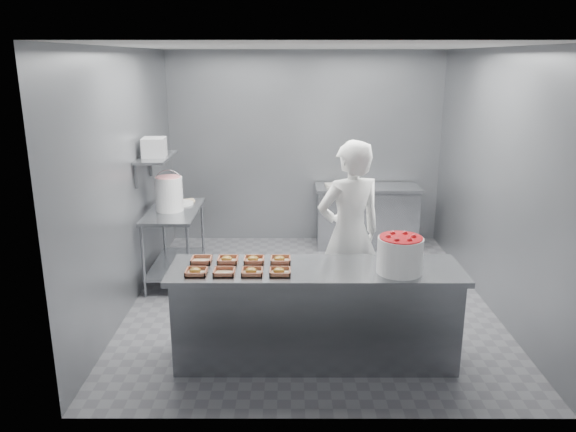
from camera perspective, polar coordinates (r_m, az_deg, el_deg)
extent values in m
plane|color=#4C4C51|center=(6.58, 2.19, -8.35)|extent=(4.50, 4.50, 0.00)
plane|color=white|center=(6.00, 2.48, 16.83)|extent=(4.50, 4.50, 0.00)
cube|color=slate|center=(8.35, 1.74, 6.91)|extent=(4.00, 0.04, 2.80)
cube|color=slate|center=(6.38, -15.96, 3.52)|extent=(0.04, 4.50, 2.80)
cube|color=slate|center=(6.53, 20.18, 3.43)|extent=(0.04, 4.50, 2.80)
cube|color=slate|center=(5.00, 2.85, -5.54)|extent=(2.60, 0.70, 0.05)
cube|color=slate|center=(5.18, 2.78, -10.18)|extent=(2.50, 0.64, 0.85)
cube|color=slate|center=(6.98, -11.57, 0.45)|extent=(0.60, 1.20, 0.04)
cube|color=slate|center=(7.19, -11.27, -4.78)|extent=(0.56, 1.15, 0.03)
cylinder|color=slate|center=(6.66, -14.50, -4.49)|extent=(0.04, 0.04, 0.88)
cylinder|color=slate|center=(6.55, -10.08, -4.57)|extent=(0.04, 0.04, 0.88)
cylinder|color=slate|center=(7.69, -12.48, -1.60)|extent=(0.04, 0.04, 0.88)
cylinder|color=slate|center=(7.59, -8.64, -1.63)|extent=(0.04, 0.04, 0.88)
cube|color=slate|center=(8.18, 8.09, 2.83)|extent=(1.50, 0.60, 0.05)
cube|color=slate|center=(8.29, 7.97, -0.20)|extent=(1.44, 0.55, 0.85)
cube|color=slate|center=(6.88, -13.27, 5.84)|extent=(0.35, 0.90, 0.03)
cube|color=tan|center=(4.90, -9.30, -5.61)|extent=(0.18, 0.18, 0.04)
cube|color=white|center=(4.91, -8.75, -5.66)|extent=(0.10, 0.06, 0.00)
ellipsoid|color=#AA7A2A|center=(4.90, -9.42, -5.50)|extent=(0.10, 0.10, 0.05)
cube|color=tan|center=(4.87, -6.50, -5.65)|extent=(0.18, 0.18, 0.04)
cube|color=white|center=(4.88, -5.95, -5.70)|extent=(0.10, 0.06, 0.00)
cube|color=tan|center=(4.85, -3.66, -5.68)|extent=(0.18, 0.18, 0.04)
cube|color=white|center=(4.86, -3.12, -5.72)|extent=(0.10, 0.06, 0.00)
ellipsoid|color=#AA7A2A|center=(4.84, -3.78, -5.56)|extent=(0.10, 0.10, 0.05)
cube|color=tan|center=(4.84, -0.81, -5.69)|extent=(0.18, 0.18, 0.04)
cube|color=white|center=(4.85, -0.27, -5.73)|extent=(0.10, 0.06, 0.00)
ellipsoid|color=#AA7A2A|center=(4.83, -0.93, -5.58)|extent=(0.10, 0.10, 0.05)
cube|color=tan|center=(5.17, -8.78, -4.42)|extent=(0.18, 0.18, 0.04)
cube|color=white|center=(5.18, -8.26, -4.47)|extent=(0.10, 0.06, 0.00)
cube|color=tan|center=(5.14, -6.13, -4.45)|extent=(0.18, 0.18, 0.04)
cube|color=white|center=(5.15, -5.61, -4.50)|extent=(0.10, 0.06, 0.00)
ellipsoid|color=#AA7A2A|center=(5.14, -6.25, -4.34)|extent=(0.10, 0.10, 0.05)
cube|color=tan|center=(5.12, -3.46, -4.46)|extent=(0.18, 0.18, 0.04)
cube|color=white|center=(5.14, -2.94, -4.51)|extent=(0.10, 0.06, 0.00)
ellipsoid|color=#AA7A2A|center=(5.12, -3.57, -4.36)|extent=(0.10, 0.10, 0.05)
cube|color=tan|center=(5.11, -0.76, -4.47)|extent=(0.18, 0.18, 0.04)
cube|color=white|center=(5.13, -0.25, -4.52)|extent=(0.10, 0.06, 0.00)
ellipsoid|color=#AA7A2A|center=(5.11, -0.87, -4.37)|extent=(0.10, 0.10, 0.05)
imported|color=white|center=(5.72, 6.25, -1.88)|extent=(0.82, 0.68, 1.93)
cylinder|color=silver|center=(4.92, 11.30, -3.94)|extent=(0.39, 0.39, 0.31)
cylinder|color=red|center=(4.87, 11.39, -2.32)|extent=(0.37, 0.37, 0.04)
cylinder|color=silver|center=(6.91, -11.98, 2.21)|extent=(0.33, 0.33, 0.41)
cylinder|color=#F67B81|center=(6.87, -12.07, 3.85)|extent=(0.30, 0.30, 0.02)
torus|color=slate|center=(6.89, -12.04, 3.22)|extent=(0.34, 0.01, 0.34)
cylinder|color=silver|center=(7.23, -10.78, 1.27)|extent=(0.36, 0.36, 0.02)
cube|color=#CCB28C|center=(7.37, -10.04, 1.58)|extent=(0.17, 0.16, 0.02)
cube|color=gray|center=(6.81, -13.44, 6.81)|extent=(0.28, 0.32, 0.22)
cube|color=silver|center=(8.12, 4.93, 3.15)|extent=(0.32, 0.25, 0.04)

